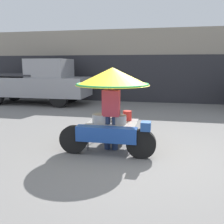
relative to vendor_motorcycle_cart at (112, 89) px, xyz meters
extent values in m
plane|color=slate|center=(0.54, -0.31, -1.38)|extent=(36.00, 36.00, 0.00)
cube|color=gray|center=(0.54, 8.34, 0.45)|extent=(28.00, 2.00, 3.66)
cube|color=#28282D|center=(0.54, 7.31, -0.19)|extent=(23.80, 0.06, 2.38)
cylinder|color=black|center=(0.73, -0.55, -1.07)|extent=(0.62, 0.14, 0.62)
cylinder|color=black|center=(-0.74, -0.55, -1.07)|extent=(0.62, 0.14, 0.62)
cube|color=#1E479E|center=(0.00, -0.55, -0.91)|extent=(1.30, 0.24, 0.32)
cube|color=#234C93|center=(0.82, -0.55, -0.69)|extent=(0.20, 0.24, 0.18)
cylinder|color=black|center=(0.00, 0.36, -1.10)|extent=(0.55, 0.14, 0.55)
cylinder|color=#515156|center=(0.48, -0.33, -1.10)|extent=(0.03, 0.03, 0.57)
cylinder|color=#515156|center=(0.48, 0.48, -1.10)|extent=(0.03, 0.03, 0.57)
cylinder|color=#515156|center=(-0.48, -0.33, -1.10)|extent=(0.03, 0.03, 0.57)
cylinder|color=#515156|center=(-0.48, 0.48, -1.10)|extent=(0.03, 0.03, 0.57)
cube|color=#B2B2B7|center=(0.00, 0.08, -0.80)|extent=(1.13, 0.96, 0.02)
cylinder|color=#B2B2B7|center=(0.00, 0.08, -0.36)|extent=(0.03, 0.03, 0.86)
cone|color=yellow|center=(0.00, 0.08, 0.27)|extent=(1.69, 1.69, 0.40)
torus|color=green|center=(0.00, 0.08, 0.09)|extent=(1.66, 1.66, 0.05)
cylinder|color=#B7B7BC|center=(-0.26, -0.09, -0.68)|extent=(0.36, 0.36, 0.21)
cylinder|color=#939399|center=(0.19, -0.07, -0.69)|extent=(0.31, 0.31, 0.20)
cylinder|color=#B7B7BC|center=(-0.06, 0.27, -0.75)|extent=(0.28, 0.28, 0.09)
cylinder|color=red|center=(0.31, 0.34, -0.68)|extent=(0.21, 0.21, 0.23)
cylinder|color=navy|center=(-0.08, -0.13, -0.99)|extent=(0.14, 0.14, 0.78)
cylinder|color=navy|center=(0.10, -0.13, -0.99)|extent=(0.14, 0.14, 0.78)
cube|color=#C13847|center=(0.01, -0.13, -0.31)|extent=(0.38, 0.22, 0.58)
sphere|color=tan|center=(0.01, -0.13, 0.09)|extent=(0.21, 0.21, 0.21)
cylinder|color=black|center=(-3.47, 4.89, -0.98)|extent=(0.81, 0.24, 0.81)
cylinder|color=black|center=(-3.47, 6.46, -0.98)|extent=(0.81, 0.24, 0.81)
cylinder|color=black|center=(-6.71, 6.46, -0.98)|extent=(0.81, 0.24, 0.81)
cube|color=#939399|center=(-5.09, 5.67, -0.52)|extent=(5.39, 1.84, 0.90)
cube|color=#939399|center=(-4.23, 5.67, 0.36)|extent=(1.83, 1.70, 0.86)
cube|color=#2D2D33|center=(-6.17, 5.67, 0.03)|extent=(2.80, 1.77, 0.08)
camera|label=1|loc=(1.16, -5.49, 0.55)|focal=40.00mm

